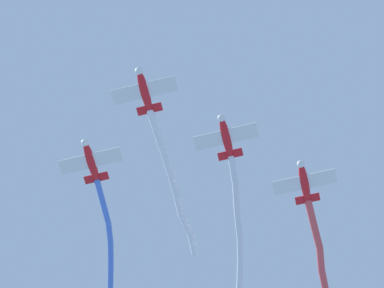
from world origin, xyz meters
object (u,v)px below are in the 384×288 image
(airplane_lead, at_px, (144,90))
(airplane_left_wing, at_px, (226,137))
(airplane_right_wing, at_px, (91,161))
(airplane_slot, at_px, (304,182))

(airplane_lead, xyz_separation_m, airplane_left_wing, (10.61, -0.73, 0.00))
(airplane_right_wing, bearing_deg, airplane_left_wing, 92.80)
(airplane_lead, bearing_deg, airplane_left_wing, 134.57)
(airplane_lead, relative_size, airplane_left_wing, 1.00)
(airplane_lead, height_order, airplane_slot, airplane_lead)
(airplane_right_wing, height_order, airplane_slot, airplane_right_wing)
(airplane_left_wing, height_order, airplane_right_wing, airplane_right_wing)
(airplane_left_wing, relative_size, airplane_slot, 1.01)
(airplane_left_wing, distance_m, airplane_right_wing, 15.82)
(airplane_lead, xyz_separation_m, airplane_right_wing, (-0.38, 10.63, 0.30))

